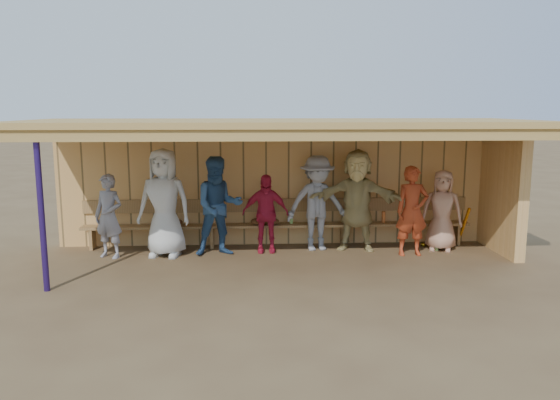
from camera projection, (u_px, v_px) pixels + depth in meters
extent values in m
plane|color=brown|center=(281.00, 261.00, 9.75)|extent=(90.00, 90.00, 0.00)
imported|color=gray|center=(109.00, 216.00, 9.88)|extent=(0.66, 0.55, 1.53)
imported|color=silver|center=(164.00, 203.00, 9.94)|extent=(1.07, 0.80, 1.99)
imported|color=#2D507C|center=(219.00, 206.00, 10.03)|extent=(1.01, 0.85, 1.84)
imported|color=#C31F3C|center=(265.00, 213.00, 10.28)|extent=(0.87, 0.37, 1.48)
imported|color=gray|center=(317.00, 203.00, 10.41)|extent=(1.26, 0.83, 1.82)
imported|color=tan|center=(357.00, 200.00, 10.40)|extent=(1.88, 1.02, 1.94)
imported|color=#AD3A1B|center=(412.00, 211.00, 10.03)|extent=(0.62, 0.42, 1.66)
imported|color=tan|center=(442.00, 210.00, 10.39)|extent=(0.88, 0.72, 1.55)
cube|color=tan|center=(277.00, 184.00, 10.88)|extent=(8.60, 0.20, 2.40)
cube|color=tan|center=(503.00, 189.00, 10.23)|extent=(0.20, 1.62, 2.40)
cube|color=#B48E4A|center=(281.00, 123.00, 9.34)|extent=(8.80, 3.20, 0.10)
cube|color=#B48E4A|center=(287.00, 135.00, 7.89)|extent=(8.80, 0.10, 0.18)
cube|color=#B48E4A|center=(56.00, 132.00, 9.15)|extent=(0.08, 3.00, 0.16)
cube|color=#B48E4A|center=(113.00, 132.00, 9.21)|extent=(0.08, 3.00, 0.16)
cube|color=#B48E4A|center=(170.00, 131.00, 9.26)|extent=(0.08, 3.00, 0.16)
cube|color=#B48E4A|center=(226.00, 131.00, 9.31)|extent=(0.08, 3.00, 0.16)
cube|color=#B48E4A|center=(281.00, 131.00, 9.37)|extent=(0.08, 3.00, 0.16)
cube|color=#B48E4A|center=(336.00, 131.00, 9.42)|extent=(0.08, 3.00, 0.16)
cube|color=#B48E4A|center=(390.00, 131.00, 9.47)|extent=(0.08, 3.00, 0.16)
cube|color=#B48E4A|center=(444.00, 131.00, 9.53)|extent=(0.08, 3.00, 0.16)
cube|color=#B48E4A|center=(497.00, 131.00, 9.58)|extent=(0.08, 3.00, 0.16)
cylinder|color=navy|center=(41.00, 212.00, 7.97)|extent=(0.09, 0.09, 2.40)
cube|color=#A27845|center=(278.00, 225.00, 10.72)|extent=(7.60, 0.32, 0.05)
cube|color=#A27845|center=(278.00, 205.00, 10.82)|extent=(7.60, 0.04, 0.26)
cube|color=#A27845|center=(93.00, 239.00, 10.56)|extent=(0.06, 0.29, 0.40)
cube|color=#A27845|center=(212.00, 237.00, 10.69)|extent=(0.06, 0.29, 0.40)
cube|color=#A27845|center=(343.00, 236.00, 10.83)|extent=(0.06, 0.29, 0.40)
cube|color=#A27845|center=(456.00, 234.00, 10.96)|extent=(0.06, 0.29, 0.40)
cylinder|color=orange|center=(463.00, 226.00, 10.74)|extent=(0.13, 0.41, 0.80)
sphere|color=gold|center=(423.00, 245.00, 10.75)|extent=(0.08, 0.08, 0.08)
ellipsoid|color=#593319|center=(175.00, 222.00, 10.55)|extent=(0.30, 0.24, 0.14)
ellipsoid|color=#593319|center=(258.00, 221.00, 10.64)|extent=(0.30, 0.24, 0.14)
ellipsoid|color=#593319|center=(272.00, 221.00, 10.65)|extent=(0.30, 0.24, 0.14)
cylinder|color=#99DC6E|center=(291.00, 218.00, 10.77)|extent=(0.07, 0.07, 0.22)
cylinder|color=orange|center=(384.00, 217.00, 10.87)|extent=(0.07, 0.07, 0.22)
cylinder|color=#92C663|center=(437.00, 245.00, 10.45)|extent=(0.07, 0.07, 0.22)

